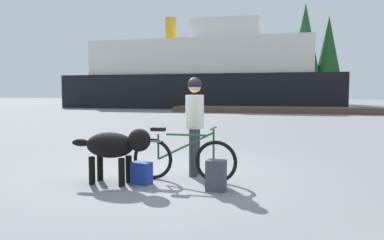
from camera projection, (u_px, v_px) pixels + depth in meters
The scene contains 12 objects.
ground_plane at pixel (169, 176), 6.42m from camera, with size 160.00×160.00×0.00m, color slate.
bicycle at pixel (183, 158), 6.05m from camera, with size 1.76×0.44×0.90m.
person_cyclist at pixel (195, 117), 6.43m from camera, with size 0.32×0.53×1.71m.
dog at pixel (115, 146), 5.85m from camera, with size 1.36×0.48×0.89m.
backpack at pixel (216, 175), 5.45m from camera, with size 0.28×0.20×0.46m, color #3F3F4C.
handbag_pannier at pixel (142, 173), 5.87m from camera, with size 0.32×0.18×0.35m, color navy.
dock_pier at pixel (310, 110), 26.21m from camera, with size 19.58×2.66×0.40m, color brown.
ferry_boat at pixel (202, 76), 35.42m from camera, with size 25.37×7.70×8.67m.
pine_tree_far_left at pixel (223, 51), 51.23m from camera, with size 2.98×2.98×11.19m.
pine_tree_center at pixel (305, 43), 45.65m from camera, with size 3.95×3.95×12.39m.
pine_tree_far_right at pixel (328, 51), 45.63m from camera, with size 3.42×3.42×10.85m.
pine_tree_mid_back at pixel (242, 62), 55.46m from camera, with size 3.25×3.25×9.15m.
Camera 1 is at (1.97, -6.03, 1.45)m, focal length 34.61 mm.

